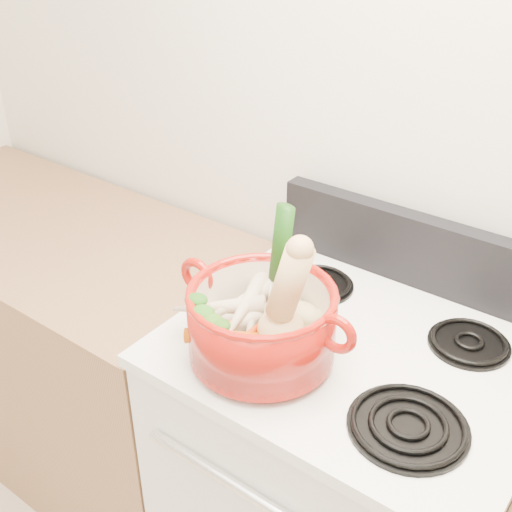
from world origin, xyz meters
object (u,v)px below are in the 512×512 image
Objects in this scene: squash at (282,297)px; leek at (279,270)px; stove_body at (343,496)px; dutch_oven at (262,323)px.

leek is (-0.04, 0.05, 0.02)m from squash.
stove_body is 3.07× the size of dutch_oven.
stove_body is at bearing 59.57° from leek.
stove_body is 3.77× the size of squash.
leek is (-0.14, -0.11, 0.68)m from stove_body.
dutch_oven is at bearing -71.26° from leek.
leek is (0.00, 0.05, 0.10)m from dutch_oven.
squash is (-0.10, -0.15, 0.66)m from stove_body.
stove_body is at bearing 48.22° from dutch_oven.
leek is at bearing 86.79° from dutch_oven.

